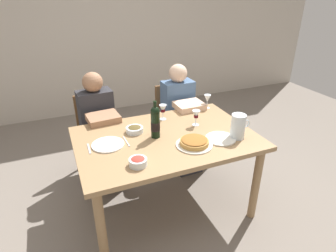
{
  "coord_description": "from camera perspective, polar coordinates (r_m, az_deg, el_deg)",
  "views": [
    {
      "loc": [
        -0.81,
        -1.96,
        1.91
      ],
      "look_at": [
        -0.0,
        -0.04,
        0.88
      ],
      "focal_mm": 30.49,
      "sensor_mm": 36.0,
      "label": 1
    }
  ],
  "objects": [
    {
      "name": "olive_bowl",
      "position": [
        2.49,
        -6.69,
        -0.65
      ],
      "size": [
        0.15,
        0.15,
        0.06
      ],
      "color": "silver",
      "rests_on": "dining_table"
    },
    {
      "name": "diner_right",
      "position": [
        3.17,
        2.79,
        2.2
      ],
      "size": [
        0.34,
        0.51,
        1.16
      ],
      "rotation": [
        0.0,
        0.0,
        3.16
      ],
      "color": "#4C6B93",
      "rests_on": "ground"
    },
    {
      "name": "dinner_plate_left_setting",
      "position": [
        2.33,
        -11.89,
        -3.64
      ],
      "size": [
        0.26,
        0.26,
        0.01
      ],
      "primitive_type": "cylinder",
      "color": "white",
      "rests_on": "dining_table"
    },
    {
      "name": "spoon_right_setting",
      "position": [
        2.34,
        7.35,
        -3.27
      ],
      "size": [
        0.02,
        0.16,
        0.0
      ],
      "primitive_type": "cube",
      "rotation": [
        0.0,
        0.0,
        1.52
      ],
      "color": "silver",
      "rests_on": "dining_table"
    },
    {
      "name": "knife_left_setting",
      "position": [
        2.36,
        -8.34,
        -3.05
      ],
      "size": [
        0.01,
        0.18,
        0.0
      ],
      "primitive_type": "cube",
      "rotation": [
        0.0,
        0.0,
        1.6
      ],
      "color": "silver",
      "rests_on": "dining_table"
    },
    {
      "name": "ground_plane",
      "position": [
        2.86,
        -0.33,
        -15.63
      ],
      "size": [
        8.0,
        8.0,
        0.0
      ],
      "primitive_type": "plane",
      "color": "slate"
    },
    {
      "name": "wine_bottle",
      "position": [
        2.35,
        -2.54,
        0.82
      ],
      "size": [
        0.08,
        0.08,
        0.32
      ],
      "color": "black",
      "rests_on": "dining_table"
    },
    {
      "name": "baked_tart",
      "position": [
        2.28,
        5.27,
        -3.25
      ],
      "size": [
        0.3,
        0.3,
        0.06
      ],
      "color": "silver",
      "rests_on": "dining_table"
    },
    {
      "name": "chair_left",
      "position": [
        3.23,
        -14.17,
        -0.52
      ],
      "size": [
        0.43,
        0.43,
        0.87
      ],
      "rotation": [
        0.0,
        0.0,
        3.22
      ],
      "color": "brown",
      "rests_on": "ground"
    },
    {
      "name": "back_wall",
      "position": [
        4.69,
        -13.49,
        19.44
      ],
      "size": [
        8.0,
        0.1,
        2.8
      ],
      "primitive_type": "cube",
      "color": "beige",
      "rests_on": "ground"
    },
    {
      "name": "dinner_plate_right_setting",
      "position": [
        2.41,
        10.46,
        -2.49
      ],
      "size": [
        0.25,
        0.25,
        0.01
      ],
      "primitive_type": "cylinder",
      "color": "silver",
      "rests_on": "dining_table"
    },
    {
      "name": "wine_glass_right_diner",
      "position": [
        2.68,
        -1.02,
        3.37
      ],
      "size": [
        0.07,
        0.07,
        0.15
      ],
      "color": "silver",
      "rests_on": "dining_table"
    },
    {
      "name": "dining_table",
      "position": [
        2.46,
        -0.37,
        -4.0
      ],
      "size": [
        1.5,
        1.0,
        0.76
      ],
      "color": "#9E7A51",
      "rests_on": "ground"
    },
    {
      "name": "fork_left_setting",
      "position": [
        2.32,
        -15.51,
        -4.38
      ],
      "size": [
        0.02,
        0.16,
        0.0
      ],
      "primitive_type": "cube",
      "rotation": [
        0.0,
        0.0,
        1.54
      ],
      "color": "silver",
      "rests_on": "dining_table"
    },
    {
      "name": "knife_right_setting",
      "position": [
        2.49,
        13.37,
        -1.89
      ],
      "size": [
        0.02,
        0.18,
        0.0
      ],
      "primitive_type": "cube",
      "rotation": [
        0.0,
        0.0,
        1.51
      ],
      "color": "silver",
      "rests_on": "dining_table"
    },
    {
      "name": "water_pitcher",
      "position": [
        2.43,
        13.79,
        -0.33
      ],
      "size": [
        0.17,
        0.12,
        0.21
      ],
      "color": "silver",
      "rests_on": "dining_table"
    },
    {
      "name": "diner_left",
      "position": [
        2.96,
        -13.35,
        -0.31
      ],
      "size": [
        0.36,
        0.52,
        1.16
      ],
      "rotation": [
        0.0,
        0.0,
        3.22
      ],
      "color": "#2D2D33",
      "rests_on": "ground"
    },
    {
      "name": "wine_glass_left_diner",
      "position": [
        2.97,
        7.88,
        5.41
      ],
      "size": [
        0.07,
        0.07,
        0.15
      ],
      "color": "silver",
      "rests_on": "dining_table"
    },
    {
      "name": "salad_bowl",
      "position": [
        2.04,
        -6.02,
        -7.05
      ],
      "size": [
        0.13,
        0.13,
        0.06
      ],
      "color": "silver",
      "rests_on": "dining_table"
    },
    {
      "name": "chair_right",
      "position": [
        3.41,
        1.0,
        1.86
      ],
      "size": [
        0.41,
        0.41,
        0.87
      ],
      "rotation": [
        0.0,
        0.0,
        3.16
      ],
      "color": "brown",
      "rests_on": "ground"
    },
    {
      "name": "wine_glass_centre",
      "position": [
        2.58,
        5.64,
        2.23
      ],
      "size": [
        0.07,
        0.07,
        0.14
      ],
      "color": "silver",
      "rests_on": "dining_table"
    }
  ]
}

